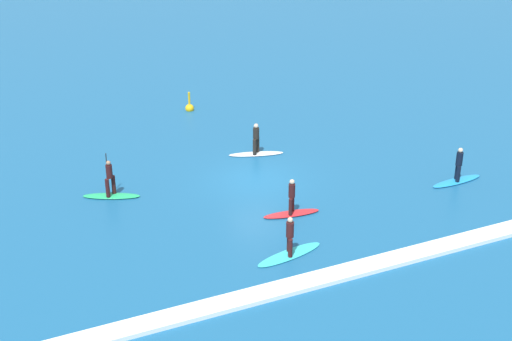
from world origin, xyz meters
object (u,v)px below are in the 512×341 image
Objects in this scene: surfer_on_white_board at (256,146)px; surfer_on_blue_board at (457,174)px; surfer_on_teal_board at (290,246)px; surfer_on_green_board at (111,188)px; marker_buoy at (190,108)px; surfer_on_red_board at (291,207)px.

surfer_on_blue_board is at bearing -25.69° from surfer_on_white_board.
surfer_on_green_board is at bearing 112.43° from surfer_on_teal_board.
surfer_on_white_board is 9.72m from surfer_on_teal_board.
surfer_on_teal_board is at bearing -96.07° from marker_buoy.
surfer_on_red_board reaches higher than surfer_on_teal_board.
surfer_on_teal_board is 1.21× the size of surfer_on_red_board.
marker_buoy is at bearing 114.44° from surfer_on_white_board.
surfer_on_teal_board reaches higher than marker_buoy.
surfer_on_teal_board is 1.19× the size of surfer_on_green_board.
surfer_on_teal_board is at bearing 10.83° from surfer_on_blue_board.
surfer_on_blue_board reaches higher than marker_buoy.
surfer_on_white_board is 8.06m from surfer_on_green_board.
surfer_on_red_board is at bearing 50.82° from surfer_on_teal_board.
surfer_on_red_board is at bearing 168.42° from surfer_on_green_board.
surfer_on_blue_board reaches higher than surfer_on_red_board.
surfer_on_blue_board is at bearing 2.98° from surfer_on_teal_board.
surfer_on_blue_board is (8.56, -0.35, 0.03)m from surfer_on_red_board.
surfer_on_white_board is 0.92× the size of surfer_on_teal_board.
surfer_on_teal_board is 16.82m from marker_buoy.
surfer_on_blue_board is at bearing -174.51° from surfer_on_green_board.
surfer_on_red_board reaches higher than surfer_on_white_board.
surfer_on_green_board reaches higher than surfer_on_white_board.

